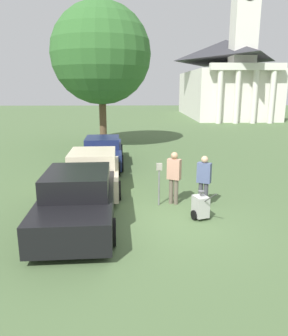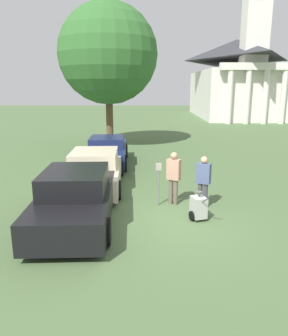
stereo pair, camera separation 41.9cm
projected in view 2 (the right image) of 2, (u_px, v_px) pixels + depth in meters
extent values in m
plane|color=#4C663D|center=(163.00, 221.00, 9.25)|extent=(120.00, 120.00, 0.00)
cube|color=black|center=(77.00, 201.00, 9.24)|extent=(2.16, 5.09, 0.74)
cube|color=black|center=(75.00, 181.00, 8.89)|extent=(1.79, 2.18, 0.59)
cylinder|color=black|center=(57.00, 192.00, 10.76)|extent=(0.21, 0.68, 0.67)
cylinder|color=black|center=(114.00, 191.00, 10.83)|extent=(0.21, 0.68, 0.67)
cylinder|color=black|center=(28.00, 233.00, 7.76)|extent=(0.21, 0.68, 0.67)
cylinder|color=black|center=(107.00, 231.00, 7.83)|extent=(0.21, 0.68, 0.67)
cube|color=beige|center=(95.00, 173.00, 12.38)|extent=(2.12, 4.93, 0.71)
cube|color=beige|center=(94.00, 158.00, 12.05)|extent=(1.75, 2.11, 0.53)
cylinder|color=black|center=(78.00, 169.00, 13.86)|extent=(0.21, 0.66, 0.65)
cylinder|color=black|center=(121.00, 168.00, 13.92)|extent=(0.21, 0.66, 0.65)
cylinder|color=black|center=(63.00, 191.00, 10.95)|extent=(0.21, 0.66, 0.65)
cylinder|color=black|center=(118.00, 190.00, 11.01)|extent=(0.21, 0.66, 0.65)
cube|color=#19234C|center=(107.00, 153.00, 15.99)|extent=(2.02, 4.71, 0.71)
cube|color=#19234C|center=(107.00, 142.00, 15.67)|extent=(1.67, 2.02, 0.46)
cylinder|color=black|center=(93.00, 151.00, 17.39)|extent=(0.22, 0.75, 0.74)
cylinder|color=black|center=(126.00, 151.00, 17.45)|extent=(0.22, 0.75, 0.74)
cylinder|color=black|center=(86.00, 164.00, 14.61)|extent=(0.22, 0.75, 0.74)
cylinder|color=black|center=(125.00, 163.00, 14.67)|extent=(0.22, 0.75, 0.74)
cylinder|color=slate|center=(158.00, 188.00, 10.39)|extent=(0.05, 0.05, 1.16)
cube|color=gray|center=(159.00, 167.00, 10.23)|extent=(0.18, 0.09, 0.22)
cylinder|color=#665B4C|center=(176.00, 192.00, 10.50)|extent=(0.14, 0.14, 0.83)
cylinder|color=#665B4C|center=(171.00, 191.00, 10.58)|extent=(0.14, 0.14, 0.83)
cube|color=tan|center=(174.00, 169.00, 10.36)|extent=(0.47, 0.39, 0.66)
sphere|color=tan|center=(174.00, 156.00, 10.25)|extent=(0.22, 0.22, 0.22)
cylinder|color=#3F3F47|center=(205.00, 196.00, 10.20)|extent=(0.14, 0.14, 0.80)
cylinder|color=#3F3F47|center=(200.00, 195.00, 10.28)|extent=(0.14, 0.14, 0.80)
cube|color=#4C597F|center=(204.00, 173.00, 10.07)|extent=(0.47, 0.38, 0.63)
sphere|color=tan|center=(204.00, 160.00, 9.96)|extent=(0.22, 0.22, 0.22)
cube|color=#B2B2AD|center=(199.00, 207.00, 9.29)|extent=(0.48, 0.53, 0.60)
cone|color=#59595B|center=(199.00, 194.00, 9.20)|extent=(0.18, 0.18, 0.16)
cylinder|color=#4C4C4C|center=(207.00, 199.00, 8.76)|extent=(0.22, 0.57, 0.43)
cylinder|color=black|center=(192.00, 216.00, 9.28)|extent=(0.14, 0.28, 0.28)
cylinder|color=black|center=(205.00, 214.00, 9.41)|extent=(0.14, 0.28, 0.28)
cube|color=silver|center=(234.00, 94.00, 41.95)|extent=(9.06, 17.02, 5.62)
pyramid|color=#333338|center=(237.00, 50.00, 40.66)|extent=(9.24, 17.36, 2.53)
cylinder|color=silver|center=(229.00, 97.00, 33.17)|extent=(0.56, 0.56, 5.34)
cylinder|color=silver|center=(247.00, 97.00, 33.15)|extent=(0.56, 0.56, 5.34)
cylinder|color=silver|center=(265.00, 97.00, 33.13)|extent=(0.56, 0.56, 5.34)
cylinder|color=silver|center=(283.00, 97.00, 33.10)|extent=(0.56, 0.56, 5.34)
cube|color=silver|center=(259.00, 66.00, 32.41)|extent=(7.70, 0.70, 0.70)
cube|color=silver|center=(256.00, 22.00, 33.39)|extent=(2.40, 2.40, 8.97)
cylinder|color=brown|center=(110.00, 122.00, 20.66)|extent=(0.44, 0.44, 3.09)
sphere|color=#33662D|center=(108.00, 54.00, 19.68)|extent=(5.99, 5.99, 5.99)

